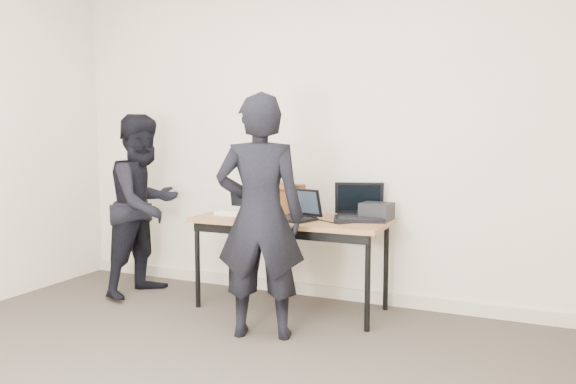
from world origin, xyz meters
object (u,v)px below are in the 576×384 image
Objects in this scene: desk at (290,226)px; laptop_beige at (238,209)px; laptop_center at (297,213)px; equipment_box at (377,211)px; person_typist at (260,217)px; leather_satchel at (281,198)px; laptop_right at (359,211)px; person_observer at (144,205)px.

desk is 5.39× the size of laptop_beige.
equipment_box is (0.56, 0.23, 0.01)m from laptop_center.
person_typist reaches higher than equipment_box.
equipment_box is at bearing 39.40° from laptop_center.
person_typist reaches higher than desk.
leather_satchel is 0.81m from equipment_box.
laptop_beige is at bearing -68.77° from person_typist.
desk is at bearing -44.65° from leather_satchel.
desk is 6.65× the size of equipment_box.
laptop_right is 1.24× the size of leather_satchel.
person_observer is (-1.94, -0.29, -0.02)m from equipment_box.
laptop_beige is 0.37m from leather_satchel.
desk is at bearing -78.37° from person_observer.
laptop_right is 0.13m from equipment_box.
laptop_right reaches higher than laptop_beige.
equipment_box is at bearing -74.20° from person_observer.
laptop_center is (0.07, -0.04, 0.11)m from desk.
equipment_box is (0.13, 0.03, 0.00)m from laptop_right.
leather_satchel reaches higher than laptop_center.
laptop_beige is 0.84m from person_observer.
laptop_center is 0.24× the size of person_observer.
laptop_center is 1.64× the size of equipment_box.
desk is 0.49m from laptop_beige.
laptop_beige is 0.99m from laptop_right.
person_typist reaches higher than leather_satchel.
person_observer is at bearing -160.95° from laptop_center.
laptop_right is at bearing -138.04° from person_typist.
equipment_box is at bearing -143.62° from person_typist.
laptop_beige is (-0.48, 0.03, 0.10)m from desk.
laptop_center is at bearing -80.32° from person_observer.
person_observer reaches higher than equipment_box.
laptop_beige is 0.56m from laptop_center.
laptop_beige reaches higher than desk.
laptop_right is at bearing 17.92° from desk.
desk is 3.97× the size of leather_satchel.
equipment_box is at bearing -4.95° from laptop_right.
leather_satchel is 0.88m from person_typist.
leather_satchel is (-0.26, 0.27, 0.07)m from laptop_center.
person_observer is (-1.31, -0.10, 0.11)m from desk.
desk is 3.21× the size of laptop_right.
person_observer is at bearing -175.75° from desk.
equipment_box is at bearing 8.89° from laptop_beige.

